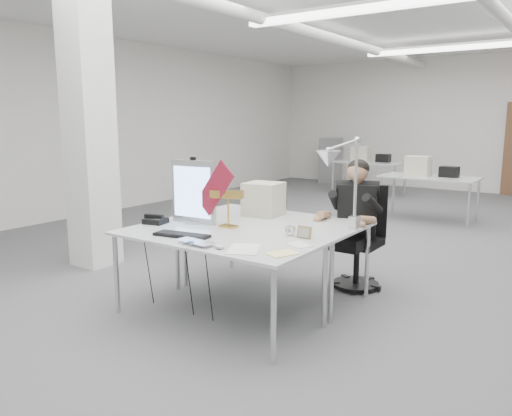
{
  "coord_description": "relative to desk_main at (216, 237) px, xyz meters",
  "views": [
    {
      "loc": [
        2.65,
        -5.69,
        1.74
      ],
      "look_at": [
        0.07,
        -2.0,
        0.93
      ],
      "focal_mm": 35.0,
      "sensor_mm": 36.0,
      "label": 1
    }
  ],
  "objects": [
    {
      "name": "paper_stack_c",
      "position": [
        0.74,
        0.14,
        0.02
      ],
      "size": [
        0.24,
        0.21,
        0.01
      ],
      "primitive_type": "cube",
      "rotation": [
        0.0,
        0.0,
        -0.41
      ],
      "color": "silver",
      "rests_on": "desk_main"
    },
    {
      "name": "desk_main",
      "position": [
        0.0,
        0.0,
        0.0
      ],
      "size": [
        1.8,
        0.9,
        0.02
      ],
      "primitive_type": "cube",
      "color": "silver",
      "rests_on": "room_shell"
    },
    {
      "name": "laptop",
      "position": [
        0.04,
        -0.37,
        0.03
      ],
      "size": [
        0.36,
        0.25,
        0.03
      ],
      "primitive_type": "imported",
      "rotation": [
        0.0,
        0.0,
        -0.08
      ],
      "color": "silver",
      "rests_on": "desk_main"
    },
    {
      "name": "monitor",
      "position": [
        -0.52,
        0.3,
        0.31
      ],
      "size": [
        0.49,
        0.09,
        0.6
      ],
      "primitive_type": "cube",
      "rotation": [
        0.0,
        0.0,
        0.08
      ],
      "color": "#ADAEB2",
      "rests_on": "desk_main"
    },
    {
      "name": "picture_frame_right",
      "position": [
        0.65,
        0.36,
        0.06
      ],
      "size": [
        0.13,
        0.03,
        0.1
      ],
      "primitive_type": "cube",
      "rotation": [
        -0.21,
        0.0,
        -0.0
      ],
      "color": "#9F7544",
      "rests_on": "desk_main"
    },
    {
      "name": "bg_desk_a",
      "position": [
        0.2,
        5.5,
        0.0
      ],
      "size": [
        1.6,
        0.8,
        0.02
      ],
      "primitive_type": "cube",
      "color": "silver",
      "rests_on": "room_shell"
    },
    {
      "name": "mouse",
      "position": [
        0.29,
        -0.32,
        0.03
      ],
      "size": [
        0.1,
        0.06,
        0.04
      ],
      "primitive_type": "ellipsoid",
      "rotation": [
        0.0,
        0.0,
        0.04
      ],
      "color": "#B4B4B9",
      "rests_on": "desk_main"
    },
    {
      "name": "beige_monitor",
      "position": [
        -0.19,
        1.0,
        0.18
      ],
      "size": [
        0.4,
        0.38,
        0.34
      ],
      "primitive_type": "cube",
      "rotation": [
        0.0,
        0.0,
        0.13
      ],
      "color": "#B8B298",
      "rests_on": "desk_second"
    },
    {
      "name": "pennant",
      "position": [
        -0.23,
        0.27,
        0.37
      ],
      "size": [
        0.49,
        0.07,
        0.53
      ],
      "primitive_type": "cube",
      "rotation": [
        0.0,
        -0.87,
        -0.13
      ],
      "color": "maroon",
      "rests_on": "monitor"
    },
    {
      "name": "picture_frame_left",
      "position": [
        -0.73,
        0.36,
        0.07
      ],
      "size": [
        0.15,
        0.05,
        0.12
      ],
      "primitive_type": "cube",
      "rotation": [
        -0.21,
        0.0,
        -0.07
      ],
      "color": "#A67147",
      "rests_on": "desk_main"
    },
    {
      "name": "desk_second",
      "position": [
        0.0,
        0.9,
        0.0
      ],
      "size": [
        1.8,
        0.9,
        0.02
      ],
      "primitive_type": "cube",
      "color": "silver",
      "rests_on": "room_shell"
    },
    {
      "name": "filing_cabinet",
      "position": [
        -3.5,
        9.15,
        -0.14
      ],
      "size": [
        0.45,
        0.55,
        1.2
      ],
      "primitive_type": "cube",
      "color": "gray",
      "rests_on": "room_shell"
    },
    {
      "name": "desk_phone",
      "position": [
        -0.8,
        0.07,
        0.04
      ],
      "size": [
        0.23,
        0.22,
        0.05
      ],
      "primitive_type": "cube",
      "rotation": [
        0.0,
        0.0,
        0.23
      ],
      "color": "black",
      "rests_on": "desk_main"
    },
    {
      "name": "desk_clock",
      "position": [
        0.51,
        0.37,
        0.06
      ],
      "size": [
        0.1,
        0.05,
        0.09
      ],
      "primitive_type": "cylinder",
      "rotation": [
        1.57,
        0.0,
        0.23
      ],
      "color": "#A8A7AC",
      "rests_on": "desk_main"
    },
    {
      "name": "bankers_lamp",
      "position": [
        -0.13,
        0.33,
        0.18
      ],
      "size": [
        0.31,
        0.2,
        0.33
      ],
      "primitive_type": null,
      "rotation": [
        0.0,
        0.0,
        0.33
      ],
      "color": "gold",
      "rests_on": "desk_main"
    },
    {
      "name": "architect_lamp",
      "position": [
        0.85,
        0.68,
        0.47
      ],
      "size": [
        0.29,
        0.72,
        0.91
      ],
      "primitive_type": null,
      "rotation": [
        0.0,
        0.0,
        0.07
      ],
      "color": "silver",
      "rests_on": "desk_second"
    },
    {
      "name": "seated_person",
      "position": [
        0.64,
        1.45,
        0.16
      ],
      "size": [
        0.58,
        0.64,
        0.79
      ],
      "primitive_type": null,
      "rotation": [
        0.0,
        0.0,
        0.35
      ],
      "color": "black",
      "rests_on": "office_chair"
    },
    {
      "name": "office_chair",
      "position": [
        0.64,
        1.5,
        -0.23
      ],
      "size": [
        0.65,
        0.65,
        1.03
      ],
      "primitive_type": null,
      "rotation": [
        0.0,
        0.0,
        0.35
      ],
      "color": "black",
      "rests_on": "room_shell"
    },
    {
      "name": "room_shell",
      "position": [
        0.04,
        2.63,
        0.95
      ],
      "size": [
        10.04,
        14.04,
        3.24
      ],
      "color": "#535356",
      "rests_on": "ground"
    },
    {
      "name": "paper_stack_b",
      "position": [
        0.76,
        -0.16,
        0.02
      ],
      "size": [
        0.24,
        0.27,
        0.01
      ],
      "primitive_type": "cube",
      "rotation": [
        0.0,
        0.0,
        -0.42
      ],
      "color": "#F4E492",
      "rests_on": "desk_main"
    },
    {
      "name": "paper_stack_a",
      "position": [
        0.46,
        -0.22,
        0.02
      ],
      "size": [
        0.35,
        0.4,
        0.01
      ],
      "primitive_type": "cube",
      "rotation": [
        0.0,
        0.0,
        0.48
      ],
      "color": "white",
      "rests_on": "desk_main"
    },
    {
      "name": "keyboard",
      "position": [
        -0.23,
        -0.18,
        0.02
      ],
      "size": [
        0.51,
        0.24,
        0.02
      ],
      "primitive_type": "cube",
      "rotation": [
        0.0,
        0.0,
        0.17
      ],
      "color": "black",
      "rests_on": "desk_main"
    },
    {
      "name": "bg_desk_b",
      "position": [
        -1.8,
        7.7,
        0.0
      ],
      "size": [
        1.6,
        0.8,
        0.02
      ],
      "primitive_type": "cube",
      "color": "silver",
      "rests_on": "room_shell"
    }
  ]
}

